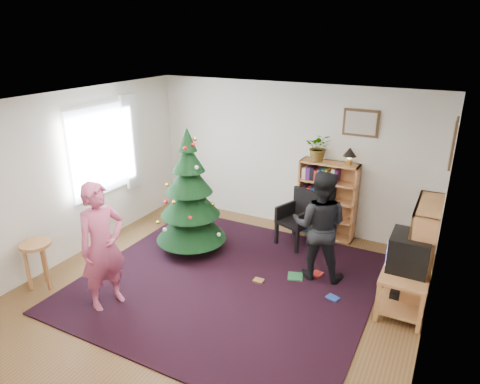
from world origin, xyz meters
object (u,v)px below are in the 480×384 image
at_px(picture_back, 361,123).
at_px(picture_right, 454,143).
at_px(armchair, 298,215).
at_px(christmas_tree, 190,202).
at_px(bookshelf_right, 422,250).
at_px(person_by_chair, 320,226).
at_px(bookshelf_back, 327,199).
at_px(person_standing, 103,246).
at_px(potted_plant, 319,147).
at_px(tv_stand, 405,283).
at_px(table_lamp, 350,153).
at_px(crt_tv, 410,252).
at_px(stool, 37,253).

xyz_separation_m(picture_back, picture_right, (1.33, -0.73, 0.00)).
height_order(picture_back, armchair, picture_back).
height_order(picture_right, christmas_tree, picture_right).
relative_size(bookshelf_right, person_by_chair, 0.83).
bearing_deg(bookshelf_back, armchair, -125.17).
height_order(bookshelf_right, person_standing, person_standing).
bearing_deg(person_standing, picture_back, -17.35).
bearing_deg(bookshelf_right, person_by_chair, 97.06).
relative_size(picture_right, potted_plant, 1.33).
relative_size(bookshelf_right, person_standing, 0.79).
height_order(picture_back, tv_stand, picture_back).
relative_size(armchair, person_standing, 0.55).
bearing_deg(person_standing, bookshelf_right, -42.62).
bearing_deg(table_lamp, christmas_tree, -143.85).
distance_m(bookshelf_back, crt_tv, 2.09).
distance_m(bookshelf_back, potted_plant, 0.88).
relative_size(christmas_tree, bookshelf_right, 1.52).
bearing_deg(armchair, picture_back, 60.06).
bearing_deg(picture_right, christmas_tree, -165.55).
relative_size(picture_back, person_by_chair, 0.35).
height_order(crt_tv, person_by_chair, person_by_chair).
height_order(picture_right, bookshelf_right, picture_right).
bearing_deg(bookshelf_right, bookshelf_back, 54.09).
bearing_deg(christmas_tree, tv_stand, -0.27).
relative_size(tv_stand, table_lamp, 3.44).
distance_m(bookshelf_back, person_standing, 3.68).
bearing_deg(table_lamp, potted_plant, -180.00).
height_order(stool, table_lamp, table_lamp).
xyz_separation_m(bookshelf_back, armchair, (-0.32, -0.46, -0.18)).
distance_m(christmas_tree, person_standing, 1.70).
xyz_separation_m(picture_back, crt_tv, (1.07, -1.63, -1.18)).
relative_size(picture_back, bookshelf_back, 0.42).
xyz_separation_m(christmas_tree, bookshelf_right, (3.31, 0.33, -0.16)).
xyz_separation_m(picture_back, person_standing, (-2.26, -3.31, -1.13)).
bearing_deg(picture_right, potted_plant, 162.93).
bearing_deg(potted_plant, picture_back, 12.76).
bearing_deg(bookshelf_right, person_standing, 120.42).
xyz_separation_m(armchair, person_standing, (-1.54, -2.71, 0.34)).
bearing_deg(table_lamp, picture_back, 54.56).
relative_size(crt_tv, armchair, 0.56).
height_order(bookshelf_right, potted_plant, potted_plant).
bearing_deg(bookshelf_back, potted_plant, 180.00).
bearing_deg(bookshelf_right, picture_right, -13.58).
height_order(picture_back, crt_tv, picture_back).
bearing_deg(picture_back, tv_stand, -56.68).
height_order(armchair, potted_plant, potted_plant).
bearing_deg(tv_stand, picture_back, 123.32).
height_order(picture_back, potted_plant, picture_back).
bearing_deg(crt_tv, stool, -157.74).
bearing_deg(crt_tv, person_standing, -153.18).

